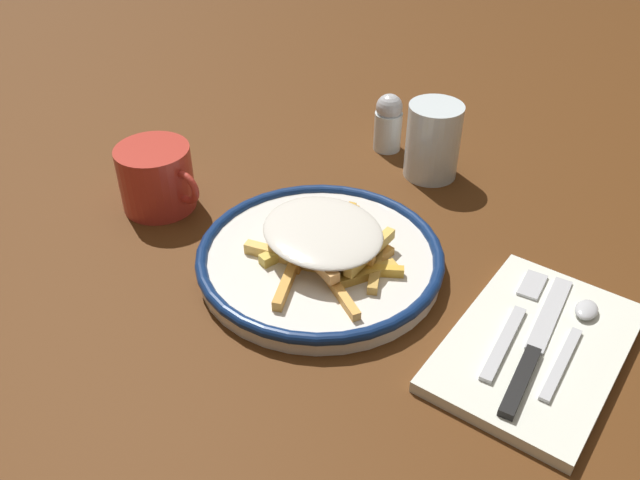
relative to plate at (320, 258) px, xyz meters
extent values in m
plane|color=#502B10|center=(0.00, 0.00, -0.01)|extent=(2.60, 2.60, 0.00)
cylinder|color=silver|center=(0.00, 0.00, 0.00)|extent=(0.27, 0.27, 0.02)
torus|color=navy|center=(0.00, 0.00, 0.01)|extent=(0.28, 0.28, 0.01)
cube|color=gold|center=(-0.01, 0.06, 0.01)|extent=(0.03, 0.08, 0.01)
cube|color=gold|center=(-0.01, 0.05, 0.01)|extent=(0.01, 0.09, 0.01)
cube|color=gold|center=(-0.02, 0.01, 0.01)|extent=(0.08, 0.05, 0.01)
cube|color=gold|center=(0.00, 0.00, 0.01)|extent=(0.09, 0.02, 0.01)
cube|color=gold|center=(0.07, 0.01, 0.01)|extent=(0.04, 0.07, 0.01)
cube|color=#E7BC51|center=(0.06, 0.01, 0.03)|extent=(0.01, 0.09, 0.01)
cube|color=#C78432|center=(-0.02, 0.00, 0.01)|extent=(0.04, 0.09, 0.01)
cube|color=#E7C15E|center=(-0.01, 0.01, 0.02)|extent=(0.04, 0.08, 0.01)
cube|color=gold|center=(0.02, -0.02, 0.01)|extent=(0.07, 0.03, 0.01)
cube|color=gold|center=(0.06, 0.00, 0.01)|extent=(0.08, 0.05, 0.01)
cube|color=gold|center=(-0.03, -0.01, 0.01)|extent=(0.04, 0.09, 0.01)
cube|color=#ECA448|center=(0.06, -0.05, 0.01)|extent=(0.07, 0.05, 0.01)
cube|color=#F5B253|center=(0.02, 0.00, 0.02)|extent=(0.09, 0.03, 0.01)
cube|color=#EBB957|center=(-0.03, -0.03, 0.01)|extent=(0.09, 0.03, 0.01)
cube|color=gold|center=(0.06, 0.02, 0.01)|extent=(0.02, 0.07, 0.01)
cube|color=gold|center=(-0.01, -0.01, 0.02)|extent=(0.06, 0.05, 0.01)
cube|color=gold|center=(0.06, -0.01, 0.01)|extent=(0.05, 0.07, 0.01)
cube|color=gold|center=(-0.01, 0.00, 0.02)|extent=(0.04, 0.07, 0.01)
cube|color=gold|center=(0.01, -0.07, 0.01)|extent=(0.04, 0.07, 0.01)
cube|color=#C98E42|center=(0.00, 0.00, 0.01)|extent=(0.07, 0.03, 0.01)
cube|color=#F2B063|center=(0.02, -0.03, 0.02)|extent=(0.07, 0.04, 0.01)
cube|color=#E2C465|center=(0.03, 0.03, 0.01)|extent=(0.07, 0.08, 0.01)
ellipsoid|color=silver|center=(0.00, 0.01, 0.03)|extent=(0.17, 0.16, 0.02)
cube|color=silver|center=(0.25, 0.02, -0.01)|extent=(0.15, 0.23, 0.01)
cube|color=silver|center=(0.22, -0.01, 0.00)|extent=(0.02, 0.11, 0.00)
cube|color=silver|center=(0.21, 0.09, 0.00)|extent=(0.03, 0.05, 0.00)
cube|color=black|center=(0.25, -0.04, 0.00)|extent=(0.02, 0.09, 0.01)
cube|color=silver|center=(0.24, 0.06, 0.00)|extent=(0.03, 0.12, 0.00)
cube|color=silver|center=(0.28, 0.00, 0.00)|extent=(0.01, 0.10, 0.00)
ellipsoid|color=silver|center=(0.27, 0.08, 0.00)|extent=(0.02, 0.03, 0.01)
cylinder|color=silver|center=(0.01, 0.25, 0.04)|extent=(0.07, 0.07, 0.10)
cylinder|color=#BB3529|center=(-0.24, -0.02, 0.03)|extent=(0.09, 0.09, 0.08)
torus|color=#BB3529|center=(-0.19, -0.02, 0.03)|extent=(0.05, 0.01, 0.05)
cylinder|color=silver|center=(-0.08, 0.28, 0.01)|extent=(0.04, 0.04, 0.06)
sphere|color=#B7BABF|center=(-0.08, 0.28, 0.05)|extent=(0.04, 0.04, 0.04)
camera|label=1|loc=(0.34, -0.48, 0.47)|focal=37.72mm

